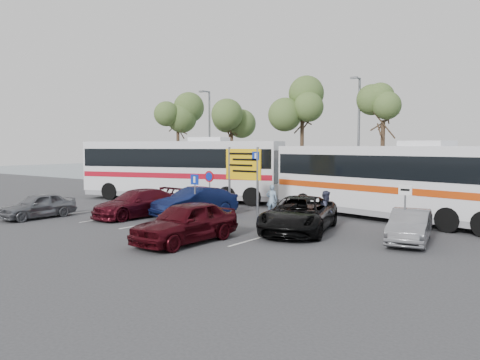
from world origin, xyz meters
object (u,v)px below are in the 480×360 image
Objects in this scene: street_lamp_right at (358,132)px; car_maroon at (137,203)px; coach_bus_right at (389,183)px; street_lamp_left at (209,134)px; coach_bus_left at (181,171)px; car_red at (186,222)px; suv_black at (299,215)px; pedestrian_near at (272,200)px; car_silver_b at (410,226)px; car_blue at (195,202)px; direction_sign at (243,170)px; car_silver_a at (38,206)px; pedestrian_far at (327,210)px.

street_lamp_right is 15.61m from car_maroon.
street_lamp_left is at bearing 158.14° from coach_bus_right.
coach_bus_left is 13.96m from car_red.
suv_black is 4.99m from pedestrian_near.
suv_black is 4.47m from car_silver_b.
car_red is at bearing -45.95° from coach_bus_left.
pedestrian_near is (-1.18, 7.89, 0.03)m from car_red.
coach_bus_left is 14.00m from coach_bus_right.
car_blue reaches higher than car_maroon.
car_silver_b is (13.23, 1.76, -0.08)m from car_maroon.
direction_sign is at bearing 53.19° from car_blue.
pedestrian_near is (5.23, 4.65, 0.11)m from car_maroon.
car_silver_a is (-0.49, -10.00, -1.32)m from coach_bus_left.
suv_black is at bearing 62.61° from car_red.
car_silver_a is (3.01, -17.02, -3.96)m from street_lamp_left.
street_lamp_left is 1.48× the size of suv_black.
coach_bus_left is at bearing 67.39° from pedestrian_far.
car_maroon is (-4.23, -3.45, -1.72)m from direction_sign.
car_maroon is (6.77, -13.78, -3.89)m from street_lamp_left.
car_red is at bearing 148.44° from pedestrian_far.
car_blue is at bearing 159.12° from suv_black.
car_maroon is 2.88× the size of pedestrian_far.
pedestrian_far reaches higher than pedestrian_near.
pedestrian_far is (-1.33, -4.19, -0.96)m from coach_bus_right.
car_blue is 0.95× the size of car_maroon.
pedestrian_far reaches higher than car_blue.
street_lamp_right is 2.23× the size of direction_sign.
car_red is (-4.32, -10.00, -1.02)m from coach_bus_right.
suv_black is at bearing -26.55° from direction_sign.
car_silver_a is 11.96m from pedestrian_near.
street_lamp_right is 13.19m from car_blue.
direction_sign is (11.00, -10.32, -2.17)m from street_lamp_left.
coach_bus_right is at bearing -21.94° from pedestrian_far.
car_silver_b is (16.50, -5.00, -1.33)m from coach_bus_left.
pedestrian_near is at bearing 46.88° from car_maroon.
car_maroon is at bearing -140.78° from direction_sign.
pedestrian_near is at bearing 120.14° from suv_black.
car_blue is at bearing -41.39° from coach_bus_left.
direction_sign is at bearing 41.06° from car_silver_a.
car_blue is 2.97m from car_maroon.
coach_bus_left is at bearing 88.30° from car_silver_a.
car_blue reaches higher than suv_black.
coach_bus_left is 1.08× the size of coach_bus_right.
suv_black is (6.40, -0.59, -0.00)m from car_blue.
pedestrian_near reaches higher than car_red.
car_red reaches higher than car_maroon.
coach_bus_left is at bearing 139.53° from suv_black.
pedestrian_near reaches higher than car_silver_a.
car_maroon is at bearing 177.32° from car_silver_b.
street_lamp_left is 2.23× the size of direction_sign.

